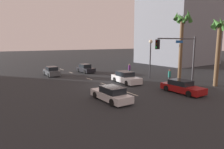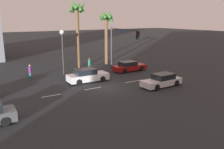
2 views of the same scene
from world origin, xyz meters
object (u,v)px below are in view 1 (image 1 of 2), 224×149
Objects in this scene: car_0 at (111,94)px; palm_tree_1 at (220,36)px; building_3 at (178,19)px; car_4 at (182,87)px; car_1 at (86,69)px; pedestrian_0 at (129,69)px; pedestrian_1 at (169,76)px; traffic_signal at (182,53)px; streetlamp at (150,51)px; car_2 at (126,78)px; palm_tree_0 at (182,29)px; car_3 at (52,71)px.

car_0 is 15.10m from palm_tree_1.
car_4 is at bearing -50.44° from building_3.
pedestrian_0 is (6.13, 5.03, 0.27)m from car_1.
pedestrian_1 is 7.51m from palm_tree_1.
building_3 is (-20.02, 22.80, 6.89)m from traffic_signal.
streetlamp reaches higher than pedestrian_0.
car_2 is 0.56× the size of palm_tree_1.
palm_tree_0 is (-0.43, 2.57, 6.12)m from pedestrian_1.
car_2 is 7.59m from car_4.
car_2 is 0.75× the size of traffic_signal.
pedestrian_0 reaches higher than pedestrian_1.
car_0 is 2.64× the size of pedestrian_0.
car_3 is 0.44× the size of palm_tree_0.
pedestrian_1 is at bearing 21.31° from car_1.
traffic_signal is at bearing -50.46° from palm_tree_0.
car_1 is 0.96× the size of car_3.
traffic_signal is (-0.95, 0.81, 3.46)m from car_4.
building_3 reaches higher than palm_tree_0.
palm_tree_0 is at bearing 46.64° from car_3.
pedestrian_1 is 0.08× the size of building_3.
building_3 reaches higher than pedestrian_1.
pedestrian_1 reaches higher than car_0.
car_2 is 1.11× the size of car_3.
traffic_signal is 5.75m from palm_tree_1.
pedestrian_0 is at bearing -173.67° from streetlamp.
palm_tree_1 is 27.80m from building_3.
car_3 is 20.52m from palm_tree_0.
building_3 is (-21.04, 17.48, 4.96)m from palm_tree_1.
car_0 is 1.14× the size of car_1.
car_0 is at bearing -43.28° from pedestrian_0.
palm_tree_1 is at bearing 33.67° from pedestrian_1.
traffic_signal is (17.75, 3.26, 3.42)m from car_1.
palm_tree_0 is at bearing 104.43° from car_0.
streetlamp reaches higher than car_1.
palm_tree_0 is 0.44× the size of building_3.
car_3 is 15.72m from streetlamp.
pedestrian_1 is at bearing 40.02° from car_3.
car_0 is 0.99× the size of car_2.
palm_tree_1 is (7.39, 8.11, 5.33)m from car_2.
traffic_signal is at bearing 86.61° from car_0.
car_2 is 2.67× the size of pedestrian_0.
car_2 is at bearing -119.07° from pedestrian_1.
traffic_signal is at bearing -50.77° from building_3.
car_4 is at bearing 24.94° from car_3.
car_0 is 0.74× the size of traffic_signal.
traffic_signal reaches higher than car_3.
traffic_signal reaches higher than pedestrian_1.
car_3 is 0.19× the size of building_3.
pedestrian_1 reaches higher than car_1.
streetlamp is at bearing 159.68° from car_4.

